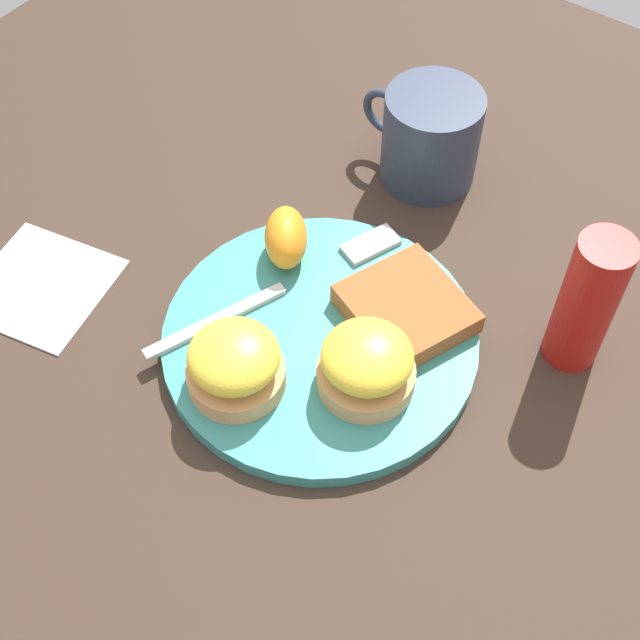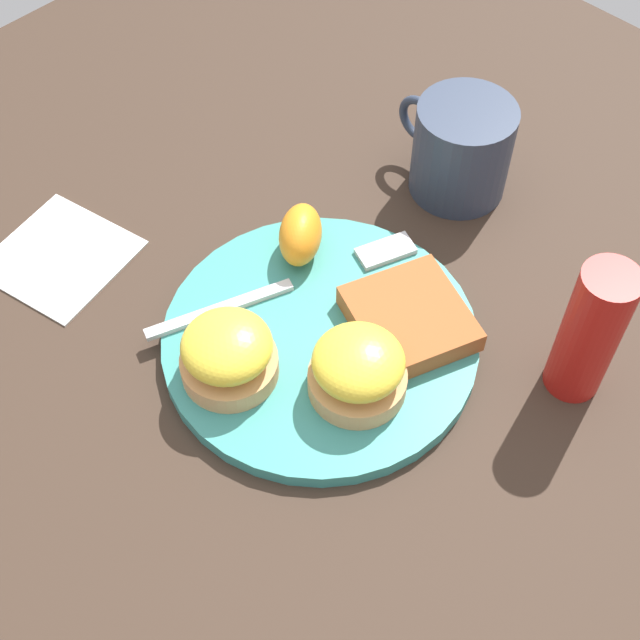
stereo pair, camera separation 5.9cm
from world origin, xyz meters
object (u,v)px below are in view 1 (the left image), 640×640
Objects in this scene: fork at (293,283)px; cup at (430,137)px; orange_wedge at (286,237)px; sandwich_benedict_right at (367,364)px; condiment_bottle at (587,302)px; hashbrown_patty at (406,308)px; sandwich_benedict_left at (235,364)px.

cup reaches higher than fork.
cup is at bearing -102.16° from orange_wedge.
sandwich_benedict_right reaches higher than orange_wedge.
condiment_bottle is (-0.11, -0.13, 0.03)m from sandwich_benedict_right.
orange_wedge reaches higher than fork.
fork is (0.09, 0.03, -0.01)m from hashbrown_patty.
hashbrown_patty is at bearing -177.44° from orange_wedge.
fork is 0.19m from cup.
fork is at bearing -76.91° from sandwich_benedict_left.
sandwich_benedict_left is 0.10m from sandwich_benedict_right.
condiment_bottle is (-0.12, -0.06, 0.04)m from hashbrown_patty.
fork is at bearing -22.84° from sandwich_benedict_right.
fork is (0.02, -0.10, -0.02)m from sandwich_benedict_left.
hashbrown_patty is 0.18m from cup.
cup is 0.92× the size of condiment_bottle.
sandwich_benedict_right is at bearing 98.17° from hashbrown_patty.
orange_wedge is (0.12, 0.01, 0.01)m from hashbrown_patty.
sandwich_benedict_left is 1.27× the size of orange_wedge.
orange_wedge is at bearing 14.90° from condiment_bottle.
cup is at bearing -87.57° from sandwich_benedict_left.
orange_wedge is at bearing 77.84° from cup.
fork is 1.94× the size of cup.
sandwich_benedict_left is at bearing 103.09° from fork.
sandwich_benedict_right is 0.59× the size of condiment_bottle.
fork is 1.79× the size of condiment_bottle.
cup is (0.09, -0.24, 0.01)m from sandwich_benedict_right.
condiment_bottle reaches higher than sandwich_benedict_right.
sandwich_benedict_right is at bearing 49.74° from condiment_bottle.
cup is (-0.04, -0.17, 0.01)m from orange_wedge.
hashbrown_patty is 0.40× the size of fork.
fork is at bearing 16.97° from hashbrown_patty.
hashbrown_patty is at bearing -81.83° from sandwich_benedict_right.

